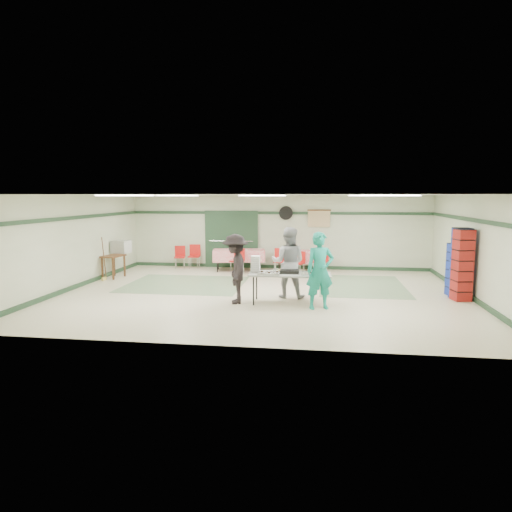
# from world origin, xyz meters

# --- Properties ---
(floor) EXTENTS (11.00, 11.00, 0.00)m
(floor) POSITION_xyz_m (0.00, 0.00, 0.00)
(floor) COLOR beige
(floor) RESTS_ON ground
(ceiling) EXTENTS (11.00, 11.00, 0.00)m
(ceiling) POSITION_xyz_m (0.00, 0.00, 2.70)
(ceiling) COLOR white
(ceiling) RESTS_ON wall_back
(wall_back) EXTENTS (11.00, 0.00, 11.00)m
(wall_back) POSITION_xyz_m (0.00, 4.50, 1.35)
(wall_back) COLOR beige
(wall_back) RESTS_ON floor
(wall_front) EXTENTS (11.00, 0.00, 11.00)m
(wall_front) POSITION_xyz_m (0.00, -4.50, 1.35)
(wall_front) COLOR beige
(wall_front) RESTS_ON floor
(wall_left) EXTENTS (0.00, 9.00, 9.00)m
(wall_left) POSITION_xyz_m (-5.50, 0.00, 1.35)
(wall_left) COLOR beige
(wall_left) RESTS_ON floor
(wall_right) EXTENTS (0.00, 9.00, 9.00)m
(wall_right) POSITION_xyz_m (5.50, 0.00, 1.35)
(wall_right) COLOR beige
(wall_right) RESTS_ON floor
(trim_back) EXTENTS (11.00, 0.06, 0.10)m
(trim_back) POSITION_xyz_m (0.00, 4.47, 2.05)
(trim_back) COLOR #213D26
(trim_back) RESTS_ON wall_back
(baseboard_back) EXTENTS (11.00, 0.06, 0.12)m
(baseboard_back) POSITION_xyz_m (0.00, 4.47, 0.06)
(baseboard_back) COLOR #213D26
(baseboard_back) RESTS_ON floor
(trim_left) EXTENTS (0.06, 9.00, 0.10)m
(trim_left) POSITION_xyz_m (-5.47, 0.00, 2.05)
(trim_left) COLOR #213D26
(trim_left) RESTS_ON wall_back
(baseboard_left) EXTENTS (0.06, 9.00, 0.12)m
(baseboard_left) POSITION_xyz_m (-5.47, 0.00, 0.06)
(baseboard_left) COLOR #213D26
(baseboard_left) RESTS_ON floor
(trim_right) EXTENTS (0.06, 9.00, 0.10)m
(trim_right) POSITION_xyz_m (5.47, 0.00, 2.05)
(trim_right) COLOR #213D26
(trim_right) RESTS_ON wall_back
(baseboard_right) EXTENTS (0.06, 9.00, 0.12)m
(baseboard_right) POSITION_xyz_m (5.47, 0.00, 0.06)
(baseboard_right) COLOR #213D26
(baseboard_right) RESTS_ON floor
(green_patch_a) EXTENTS (3.50, 3.00, 0.01)m
(green_patch_a) POSITION_xyz_m (-2.50, 1.00, 0.00)
(green_patch_a) COLOR gray
(green_patch_a) RESTS_ON floor
(green_patch_b) EXTENTS (2.50, 3.50, 0.01)m
(green_patch_b) POSITION_xyz_m (2.80, 1.50, 0.00)
(green_patch_b) COLOR gray
(green_patch_b) RESTS_ON floor
(double_door_left) EXTENTS (0.90, 0.06, 2.10)m
(double_door_left) POSITION_xyz_m (-2.20, 4.44, 1.05)
(double_door_left) COLOR gray
(double_door_left) RESTS_ON floor
(double_door_right) EXTENTS (0.90, 0.06, 2.10)m
(double_door_right) POSITION_xyz_m (-1.25, 4.44, 1.05)
(double_door_right) COLOR gray
(double_door_right) RESTS_ON floor
(door_frame) EXTENTS (2.00, 0.03, 2.15)m
(door_frame) POSITION_xyz_m (-1.73, 4.42, 1.05)
(door_frame) COLOR #213D26
(door_frame) RESTS_ON floor
(wall_fan) EXTENTS (0.50, 0.10, 0.50)m
(wall_fan) POSITION_xyz_m (0.30, 4.44, 2.05)
(wall_fan) COLOR black
(wall_fan) RESTS_ON wall_back
(scroll_banner) EXTENTS (0.80, 0.02, 0.60)m
(scroll_banner) POSITION_xyz_m (1.50, 4.44, 1.85)
(scroll_banner) COLOR tan
(scroll_banner) RESTS_ON wall_back
(serving_table) EXTENTS (2.04, 0.86, 0.76)m
(serving_table) POSITION_xyz_m (0.81, -1.05, 0.72)
(serving_table) COLOR #AFAFAA
(serving_table) RESTS_ON floor
(sheet_tray_right) EXTENTS (0.59, 0.45, 0.02)m
(sheet_tray_right) POSITION_xyz_m (1.39, -1.08, 0.77)
(sheet_tray_right) COLOR silver
(sheet_tray_right) RESTS_ON serving_table
(sheet_tray_mid) EXTENTS (0.63, 0.48, 0.02)m
(sheet_tray_mid) POSITION_xyz_m (0.68, -0.87, 0.77)
(sheet_tray_mid) COLOR silver
(sheet_tray_mid) RESTS_ON serving_table
(sheet_tray_left) EXTENTS (0.55, 0.42, 0.02)m
(sheet_tray_left) POSITION_xyz_m (0.31, -1.22, 0.77)
(sheet_tray_left) COLOR silver
(sheet_tray_left) RESTS_ON serving_table
(baking_pan) EXTENTS (0.47, 0.30, 0.08)m
(baking_pan) POSITION_xyz_m (0.81, -1.04, 0.80)
(baking_pan) COLOR black
(baking_pan) RESTS_ON serving_table
(foam_box_stack) EXTENTS (0.23, 0.21, 0.41)m
(foam_box_stack) POSITION_xyz_m (-0.07, -0.94, 0.96)
(foam_box_stack) COLOR white
(foam_box_stack) RESTS_ON serving_table
(volunteer_teal) EXTENTS (0.77, 0.62, 1.83)m
(volunteer_teal) POSITION_xyz_m (1.55, -1.50, 0.92)
(volunteer_teal) COLOR #148E7B
(volunteer_teal) RESTS_ON floor
(volunteer_grey) EXTENTS (0.96, 0.78, 1.86)m
(volunteer_grey) POSITION_xyz_m (0.73, -0.39, 0.93)
(volunteer_grey) COLOR #949599
(volunteer_grey) RESTS_ON floor
(volunteer_dark) EXTENTS (0.87, 1.23, 1.74)m
(volunteer_dark) POSITION_xyz_m (-0.54, -1.21, 0.87)
(volunteer_dark) COLOR black
(volunteer_dark) RESTS_ON floor
(dining_table_a) EXTENTS (1.79, 0.99, 0.77)m
(dining_table_a) POSITION_xyz_m (0.88, 3.70, 0.57)
(dining_table_a) COLOR red
(dining_table_a) RESTS_ON floor
(dining_table_b) EXTENTS (1.94, 1.11, 0.77)m
(dining_table_b) POSITION_xyz_m (-1.32, 3.70, 0.57)
(dining_table_b) COLOR red
(dining_table_b) RESTS_ON floor
(chair_a) EXTENTS (0.49, 0.49, 0.80)m
(chair_a) POSITION_xyz_m (0.86, 3.13, 0.49)
(chair_a) COLOR red
(chair_a) RESTS_ON floor
(chair_b) EXTENTS (0.42, 0.42, 0.89)m
(chair_b) POSITION_xyz_m (0.22, 3.14, 0.55)
(chair_b) COLOR red
(chair_b) RESTS_ON floor
(chair_c) EXTENTS (0.56, 0.56, 0.93)m
(chair_c) POSITION_xyz_m (1.61, 3.14, 0.57)
(chair_c) COLOR red
(chair_c) RESTS_ON floor
(chair_d) EXTENTS (0.50, 0.50, 0.87)m
(chair_d) POSITION_xyz_m (-1.24, 3.13, 0.53)
(chair_d) COLOR red
(chair_d) RESTS_ON floor
(chair_loose_a) EXTENTS (0.44, 0.44, 0.88)m
(chair_loose_a) POSITION_xyz_m (-3.06, 4.08, 0.54)
(chair_loose_a) COLOR red
(chair_loose_a) RESTS_ON floor
(chair_loose_b) EXTENTS (0.47, 0.47, 0.83)m
(chair_loose_b) POSITION_xyz_m (-3.59, 3.98, 0.51)
(chair_loose_b) COLOR red
(chair_loose_b) RESTS_ON floor
(crate_stack_blue_a) EXTENTS (0.43, 0.43, 1.41)m
(crate_stack_blue_a) POSITION_xyz_m (5.15, 0.45, 0.71)
(crate_stack_blue_a) COLOR navy
(crate_stack_blue_a) RESTS_ON floor
(crate_stack_red) EXTENTS (0.48, 0.48, 1.84)m
(crate_stack_red) POSITION_xyz_m (5.15, -0.15, 0.92)
(crate_stack_red) COLOR maroon
(crate_stack_red) RESTS_ON floor
(crate_stack_blue_b) EXTENTS (0.45, 0.45, 1.86)m
(crate_stack_blue_b) POSITION_xyz_m (5.15, 0.00, 0.93)
(crate_stack_blue_b) COLOR navy
(crate_stack_blue_b) RESTS_ON floor
(printer_table) EXTENTS (0.63, 0.85, 0.74)m
(printer_table) POSITION_xyz_m (-5.15, 1.75, 0.62)
(printer_table) COLOR brown
(printer_table) RESTS_ON floor
(office_printer) EXTENTS (0.60, 0.54, 0.43)m
(office_printer) POSITION_xyz_m (-5.15, 2.38, 0.96)
(office_printer) COLOR #A7A8A3
(office_printer) RESTS_ON printer_table
(broom) EXTENTS (0.04, 0.22, 1.36)m
(broom) POSITION_xyz_m (-5.23, 1.27, 0.71)
(broom) COLOR brown
(broom) RESTS_ON floor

